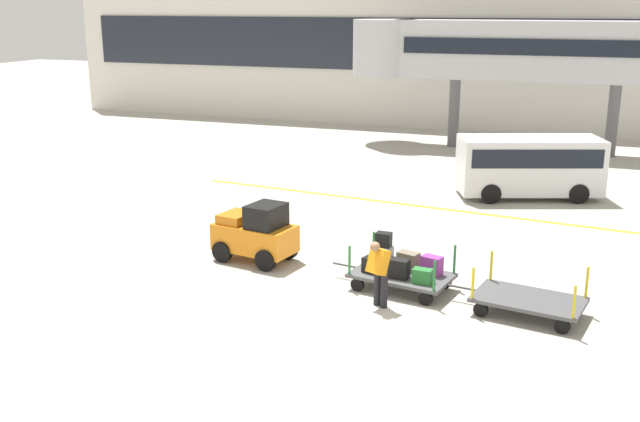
# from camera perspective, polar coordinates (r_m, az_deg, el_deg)

# --- Properties ---
(ground_plane) EXTENTS (120.00, 120.00, 0.00)m
(ground_plane) POSITION_cam_1_polar(r_m,az_deg,el_deg) (16.95, 4.01, -7.19)
(ground_plane) COLOR #B2ADA0
(apron_lead_line) EXTENTS (15.68, 1.98, 0.01)m
(apron_lead_line) POSITION_cam_1_polar(r_m,az_deg,el_deg) (25.36, 6.57, 0.50)
(apron_lead_line) COLOR yellow
(apron_lead_line) RESTS_ON ground_plane
(terminal_building) EXTENTS (52.15, 2.51, 8.07)m
(terminal_building) POSITION_cam_1_polar(r_m,az_deg,el_deg) (41.31, 14.57, 11.59)
(terminal_building) COLOR silver
(terminal_building) RESTS_ON ground_plane
(jet_bridge) EXTENTS (14.80, 3.00, 5.84)m
(jet_bridge) POSITION_cam_1_polar(r_m,az_deg,el_deg) (35.36, 13.42, 11.81)
(jet_bridge) COLOR #B7B7BC
(jet_bridge) RESTS_ON ground_plane
(baggage_tug) EXTENTS (2.25, 1.53, 1.58)m
(baggage_tug) POSITION_cam_1_polar(r_m,az_deg,el_deg) (19.58, -4.93, -1.71)
(baggage_tug) COLOR orange
(baggage_tug) RESTS_ON ground_plane
(baggage_cart_lead) EXTENTS (3.08, 1.77, 1.23)m
(baggage_cart_lead) POSITION_cam_1_polar(r_m,az_deg,el_deg) (17.76, 6.17, -4.37)
(baggage_cart_lead) COLOR #4C4C4F
(baggage_cart_lead) RESTS_ON ground_plane
(baggage_cart_middle) EXTENTS (3.08, 1.77, 1.10)m
(baggage_cart_middle) POSITION_cam_1_polar(r_m,az_deg,el_deg) (16.90, 15.62, -6.57)
(baggage_cart_middle) COLOR #4C4C4F
(baggage_cart_middle) RESTS_ON ground_plane
(baggage_handler) EXTENTS (0.54, 0.55, 1.56)m
(baggage_handler) POSITION_cam_1_polar(r_m,az_deg,el_deg) (16.56, 4.52, -4.55)
(baggage_handler) COLOR black
(baggage_handler) RESTS_ON ground_plane
(shuttle_van) EXTENTS (5.16, 3.45, 2.10)m
(shuttle_van) POSITION_cam_1_polar(r_m,az_deg,el_deg) (26.92, 15.71, 3.59)
(shuttle_van) COLOR silver
(shuttle_van) RESTS_ON ground_plane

